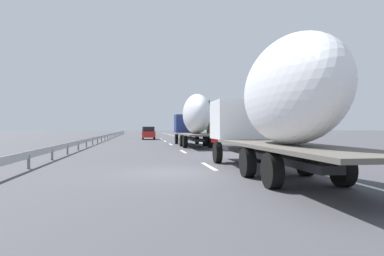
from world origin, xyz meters
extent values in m
plane|color=#424247|center=(40.00, 0.00, 0.00)|extent=(260.00, 260.00, 0.00)
cube|color=white|center=(2.00, -1.80, 0.00)|extent=(3.20, 0.20, 0.01)
cube|color=white|center=(11.85, -1.80, 0.00)|extent=(3.20, 0.20, 0.01)
cube|color=white|center=(22.75, -1.80, 0.00)|extent=(3.20, 0.20, 0.01)
cube|color=white|center=(31.46, -1.80, 0.00)|extent=(3.20, 0.20, 0.01)
cube|color=white|center=(39.62, -1.80, 0.00)|extent=(3.20, 0.20, 0.01)
cube|color=white|center=(53.99, -1.80, 0.00)|extent=(3.20, 0.20, 0.01)
cube|color=white|center=(54.16, -1.80, 0.00)|extent=(3.20, 0.20, 0.01)
cube|color=white|center=(73.96, -1.80, 0.00)|extent=(3.20, 0.20, 0.01)
cube|color=white|center=(77.44, -1.80, 0.00)|extent=(3.20, 0.20, 0.01)
cube|color=white|center=(74.44, -1.80, 0.00)|extent=(3.20, 0.20, 0.01)
cube|color=white|center=(45.00, -5.50, 0.00)|extent=(110.00, 0.20, 0.01)
cube|color=navy|center=(23.72, -3.60, 2.15)|extent=(2.40, 2.50, 1.90)
cube|color=black|center=(24.82, -3.60, 2.65)|extent=(0.08, 2.12, 0.80)
cube|color=#262628|center=(20.63, -3.60, 0.67)|extent=(11.34, 0.70, 0.24)
cube|color=#59544C|center=(17.55, -3.60, 1.14)|extent=(9.93, 2.50, 0.12)
ellipsoid|color=white|center=(17.29, -3.60, 2.94)|extent=(7.67, 2.20, 3.49)
cube|color=red|center=(12.62, -4.29, 0.90)|extent=(0.04, 0.56, 0.56)
cylinder|color=black|center=(23.72, -2.50, 0.52)|extent=(1.04, 0.30, 1.04)
cylinder|color=black|center=(23.72, -4.70, 0.52)|extent=(1.04, 0.30, 1.04)
cylinder|color=black|center=(18.75, -2.50, 0.52)|extent=(1.04, 0.35, 1.04)
cylinder|color=black|center=(18.75, -4.70, 0.52)|extent=(1.04, 0.35, 1.04)
cylinder|color=black|center=(16.35, -2.50, 0.52)|extent=(1.04, 0.35, 1.04)
cylinder|color=black|center=(16.35, -4.70, 0.52)|extent=(1.04, 0.35, 1.04)
cube|color=silver|center=(3.38, -3.60, 2.15)|extent=(2.40, 2.50, 1.90)
cube|color=black|center=(4.48, -3.60, 2.65)|extent=(0.08, 2.12, 0.80)
cube|color=#262628|center=(0.28, -3.60, 0.67)|extent=(11.43, 0.70, 0.24)
cube|color=#59544C|center=(-2.83, -3.60, 1.14)|extent=(10.03, 2.50, 0.12)
ellipsoid|color=white|center=(-2.59, -3.60, 2.99)|extent=(6.99, 2.20, 3.58)
cylinder|color=black|center=(3.38, -2.50, 0.52)|extent=(1.04, 0.30, 1.04)
cylinder|color=black|center=(3.38, -4.70, 0.52)|extent=(1.04, 0.30, 1.04)
cylinder|color=black|center=(-1.63, -2.50, 0.52)|extent=(1.04, 0.35, 1.04)
cylinder|color=black|center=(-1.63, -4.70, 0.52)|extent=(1.04, 0.35, 1.04)
cylinder|color=black|center=(-4.03, -2.50, 0.52)|extent=(1.04, 0.35, 1.04)
cylinder|color=black|center=(-4.03, -4.70, 0.52)|extent=(1.04, 0.35, 1.04)
cube|color=#28479E|center=(66.51, 0.11, 0.74)|extent=(4.57, 1.74, 0.84)
cube|color=black|center=(66.17, 0.11, 1.51)|extent=(2.51, 1.53, 0.69)
cylinder|color=black|center=(67.93, 0.88, 0.32)|extent=(0.64, 0.22, 0.64)
cylinder|color=black|center=(67.93, -0.66, 0.32)|extent=(0.64, 0.22, 0.64)
cylinder|color=black|center=(65.10, 0.88, 0.32)|extent=(0.64, 0.22, 0.64)
cylinder|color=black|center=(65.10, -0.66, 0.32)|extent=(0.64, 0.22, 0.64)
cube|color=white|center=(75.93, -0.03, 0.74)|extent=(4.04, 1.85, 0.84)
cube|color=black|center=(75.63, -0.03, 1.48)|extent=(2.22, 1.63, 0.64)
cylinder|color=black|center=(77.18, 0.79, 0.32)|extent=(0.64, 0.22, 0.64)
cylinder|color=black|center=(77.18, -0.86, 0.32)|extent=(0.64, 0.22, 0.64)
cylinder|color=black|center=(74.68, 0.79, 0.32)|extent=(0.64, 0.22, 0.64)
cylinder|color=black|center=(74.68, -0.86, 0.32)|extent=(0.64, 0.22, 0.64)
cube|color=red|center=(38.23, 0.13, 0.74)|extent=(4.35, 1.83, 0.84)
cube|color=black|center=(37.91, 0.13, 1.50)|extent=(2.39, 1.61, 0.69)
cylinder|color=black|center=(39.58, 0.94, 0.32)|extent=(0.64, 0.22, 0.64)
cylinder|color=black|center=(39.58, -0.69, 0.32)|extent=(0.64, 0.22, 0.64)
cylinder|color=black|center=(36.88, 0.94, 0.32)|extent=(0.64, 0.22, 0.64)
cylinder|color=black|center=(36.88, -0.69, 0.32)|extent=(0.64, 0.22, 0.64)
cylinder|color=gray|center=(41.57, -6.70, 1.34)|extent=(0.10, 0.10, 2.68)
cube|color=#2D569E|center=(41.57, -6.70, 3.03)|extent=(0.06, 0.90, 0.70)
cylinder|color=#472D19|center=(52.00, -9.88, 0.67)|extent=(0.25, 0.25, 1.34)
cone|color=#286B2D|center=(52.00, -9.88, 3.81)|extent=(3.42, 3.42, 4.94)
cylinder|color=#472D19|center=(24.53, -10.71, 0.87)|extent=(0.25, 0.25, 1.74)
cone|color=#286B2D|center=(24.53, -10.71, 4.01)|extent=(3.39, 3.39, 4.53)
cylinder|color=#472D19|center=(41.09, -13.05, 0.86)|extent=(0.36, 0.36, 1.72)
cone|color=#1E5B23|center=(41.09, -13.05, 3.75)|extent=(3.84, 3.84, 4.07)
cylinder|color=#472D19|center=(61.56, -13.00, 0.62)|extent=(0.33, 0.33, 1.24)
cone|color=#194C1E|center=(61.56, -13.00, 3.62)|extent=(3.39, 3.39, 4.76)
cylinder|color=#472D19|center=(47.59, -10.65, 0.96)|extent=(0.31, 0.31, 1.93)
cone|color=#194C1E|center=(47.59, -10.65, 4.30)|extent=(3.54, 3.54, 4.75)
cube|color=#9EA0A5|center=(43.00, 6.00, 0.60)|extent=(94.00, 0.06, 0.32)
cube|color=slate|center=(2.13, 6.00, 0.30)|extent=(0.10, 0.10, 0.60)
cube|color=slate|center=(6.22, 6.00, 0.30)|extent=(0.10, 0.10, 0.60)
cube|color=slate|center=(10.30, 6.00, 0.30)|extent=(0.10, 0.10, 0.60)
cube|color=slate|center=(14.39, 6.00, 0.30)|extent=(0.10, 0.10, 0.60)
cube|color=slate|center=(18.48, 6.00, 0.30)|extent=(0.10, 0.10, 0.60)
cube|color=slate|center=(22.57, 6.00, 0.30)|extent=(0.10, 0.10, 0.60)
cube|color=slate|center=(26.65, 6.00, 0.30)|extent=(0.10, 0.10, 0.60)
cube|color=slate|center=(30.74, 6.00, 0.30)|extent=(0.10, 0.10, 0.60)
cube|color=slate|center=(34.83, 6.00, 0.30)|extent=(0.10, 0.10, 0.60)
cube|color=slate|center=(38.91, 6.00, 0.30)|extent=(0.10, 0.10, 0.60)
cube|color=slate|center=(43.00, 6.00, 0.30)|extent=(0.10, 0.10, 0.60)
cube|color=slate|center=(47.09, 6.00, 0.30)|extent=(0.10, 0.10, 0.60)
cube|color=slate|center=(51.17, 6.00, 0.30)|extent=(0.10, 0.10, 0.60)
cube|color=slate|center=(55.26, 6.00, 0.30)|extent=(0.10, 0.10, 0.60)
cube|color=slate|center=(59.35, 6.00, 0.30)|extent=(0.10, 0.10, 0.60)
cube|color=slate|center=(63.43, 6.00, 0.30)|extent=(0.10, 0.10, 0.60)
cube|color=slate|center=(67.52, 6.00, 0.30)|extent=(0.10, 0.10, 0.60)
cube|color=slate|center=(71.61, 6.00, 0.30)|extent=(0.10, 0.10, 0.60)
cube|color=slate|center=(75.70, 6.00, 0.30)|extent=(0.10, 0.10, 0.60)
cube|color=slate|center=(79.78, 6.00, 0.30)|extent=(0.10, 0.10, 0.60)
cube|color=slate|center=(83.87, 6.00, 0.30)|extent=(0.10, 0.10, 0.60)
cube|color=slate|center=(87.96, 6.00, 0.30)|extent=(0.10, 0.10, 0.60)
camera|label=1|loc=(-13.90, 1.27, 1.78)|focal=33.37mm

